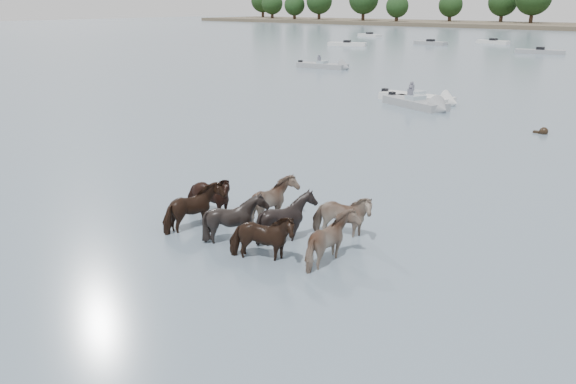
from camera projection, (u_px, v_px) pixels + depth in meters
The scene contains 8 objects.
ground at pixel (253, 221), 17.38m from camera, with size 400.00×400.00×0.00m, color slate.
shoreline at pixel (423, 23), 169.38m from camera, with size 160.00×30.00×1.00m, color #4C4233.
pony_herd at pixel (264, 219), 16.05m from camera, with size 6.93×4.14×1.63m.
swimming_pony at pixel (543, 132), 28.96m from camera, with size 0.72×0.44×0.44m.
motorboat_a at pixel (427, 100), 37.76m from camera, with size 5.64×1.83×1.92m.
motorboat_b at pixel (423, 105), 35.77m from camera, with size 5.30×3.31×1.92m.
motorboat_f at pixel (329, 66), 57.36m from camera, with size 5.90×2.20×1.92m.
treeline at pixel (441, 1), 165.43m from camera, with size 148.81×22.73×12.44m.
Camera 1 is at (11.11, -11.85, 6.34)m, focal length 35.68 mm.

